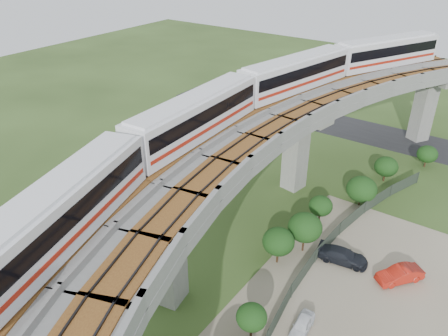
% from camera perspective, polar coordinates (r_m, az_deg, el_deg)
% --- Properties ---
extents(ground, '(160.00, 160.00, 0.00)m').
position_cam_1_polar(ground, '(43.05, 1.44, -7.94)').
color(ground, '#2F451B').
rests_on(ground, ground).
extents(dirt_lot, '(18.00, 26.00, 0.04)m').
position_cam_1_polar(dirt_lot, '(37.49, 18.40, -16.47)').
color(dirt_lot, gray).
rests_on(dirt_lot, ground).
extents(asphalt_road, '(60.00, 8.00, 0.03)m').
position_cam_1_polar(asphalt_road, '(66.91, 16.02, 5.06)').
color(asphalt_road, '#232326').
rests_on(asphalt_road, ground).
extents(viaduct, '(19.58, 73.98, 11.40)m').
position_cam_1_polar(viaduct, '(36.56, 6.61, 1.42)').
color(viaduct, '#99968E').
rests_on(viaduct, ground).
extents(metro_train, '(12.48, 61.19, 3.64)m').
position_cam_1_polar(metro_train, '(39.90, 5.41, 8.99)').
color(metro_train, white).
rests_on(metro_train, ground).
extents(fence, '(3.87, 38.73, 1.50)m').
position_cam_1_polar(fence, '(39.24, 13.60, -11.78)').
color(fence, '#2D382D').
rests_on(fence, ground).
extents(tree_0, '(2.43, 2.43, 2.78)m').
position_cam_1_polar(tree_0, '(58.35, 25.02, 1.65)').
color(tree_0, '#382314').
rests_on(tree_0, ground).
extents(tree_1, '(2.66, 2.66, 3.02)m').
position_cam_1_polar(tree_1, '(53.13, 20.42, 0.18)').
color(tree_1, '#382314').
rests_on(tree_1, ground).
extents(tree_2, '(3.16, 3.16, 3.34)m').
position_cam_1_polar(tree_2, '(47.54, 17.53, -2.65)').
color(tree_2, '#382314').
rests_on(tree_2, ground).
extents(tree_3, '(2.31, 2.31, 3.15)m').
position_cam_1_polar(tree_3, '(43.45, 12.51, -4.86)').
color(tree_3, '#382314').
rests_on(tree_3, ground).
extents(tree_4, '(3.05, 3.05, 3.92)m').
position_cam_1_polar(tree_4, '(39.49, 10.53, -7.64)').
color(tree_4, '#382314').
rests_on(tree_4, ground).
extents(tree_5, '(2.79, 2.79, 3.49)m').
position_cam_1_polar(tree_5, '(38.06, 7.13, -9.50)').
color(tree_5, '#382314').
rests_on(tree_5, ground).
extents(tree_6, '(2.18, 2.18, 3.35)m').
position_cam_1_polar(tree_6, '(31.63, 3.63, -18.87)').
color(tree_6, '#382314').
rests_on(tree_6, ground).
extents(car_white, '(1.48, 3.10, 1.02)m').
position_cam_1_polar(car_white, '(34.06, 10.15, -19.58)').
color(car_white, white).
rests_on(car_white, dirt_lot).
extents(car_red, '(3.54, 4.00, 1.31)m').
position_cam_1_polar(car_red, '(39.83, 21.98, -12.77)').
color(car_red, '#B21D10').
rests_on(car_red, dirt_lot).
extents(car_dark, '(4.59, 2.48, 1.26)m').
position_cam_1_polar(car_dark, '(40.23, 15.25, -11.00)').
color(car_dark, black).
rests_on(car_dark, dirt_lot).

